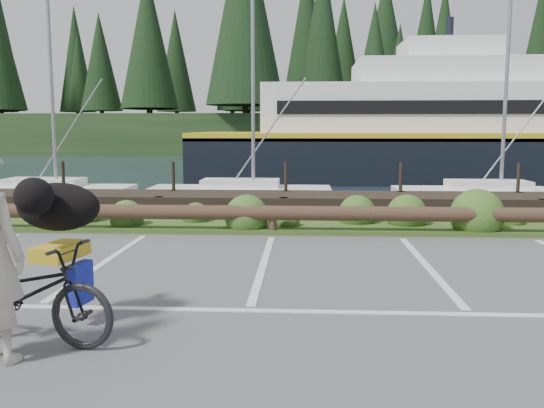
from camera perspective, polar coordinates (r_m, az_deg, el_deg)
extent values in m
plane|color=#4E4E50|center=(7.39, -1.95, -9.57)|extent=(72.00, 72.00, 0.00)
plane|color=#162336|center=(55.15, 2.54, 3.99)|extent=(160.00, 160.00, 0.00)
cube|color=#3D5B21|center=(12.54, 0.22, -2.23)|extent=(34.00, 1.60, 0.10)
imported|color=black|center=(6.38, -23.34, -8.08)|extent=(2.09, 1.05, 1.05)
ellipsoid|color=black|center=(6.73, -20.41, -0.26)|extent=(0.62, 0.99, 0.54)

